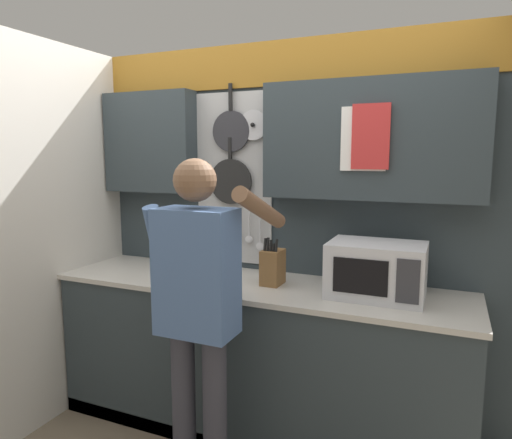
{
  "coord_description": "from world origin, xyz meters",
  "views": [
    {
      "loc": [
        1.04,
        -2.42,
        1.69
      ],
      "look_at": [
        -0.09,
        0.21,
        1.28
      ],
      "focal_mm": 32.0,
      "sensor_mm": 36.0,
      "label": 1
    }
  ],
  "objects_px": {
    "microwave": "(376,270)",
    "person": "(198,298)",
    "knife_block": "(273,267)",
    "utensil_crock": "(172,258)"
  },
  "relations": [
    {
      "from": "knife_block",
      "to": "person",
      "type": "xyz_separation_m",
      "value": [
        -0.17,
        -0.58,
        -0.04
      ]
    },
    {
      "from": "microwave",
      "to": "person",
      "type": "height_order",
      "value": "person"
    },
    {
      "from": "utensil_crock",
      "to": "knife_block",
      "type": "bearing_deg",
      "value": -0.08
    },
    {
      "from": "microwave",
      "to": "knife_block",
      "type": "bearing_deg",
      "value": 179.93
    },
    {
      "from": "knife_block",
      "to": "microwave",
      "type": "bearing_deg",
      "value": -0.07
    },
    {
      "from": "knife_block",
      "to": "person",
      "type": "distance_m",
      "value": 0.6
    },
    {
      "from": "utensil_crock",
      "to": "person",
      "type": "distance_m",
      "value": 0.79
    },
    {
      "from": "microwave",
      "to": "person",
      "type": "xyz_separation_m",
      "value": [
        -0.76,
        -0.58,
        -0.08
      ]
    },
    {
      "from": "person",
      "to": "knife_block",
      "type": "bearing_deg",
      "value": 73.84
    },
    {
      "from": "microwave",
      "to": "utensil_crock",
      "type": "height_order",
      "value": "utensil_crock"
    }
  ]
}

